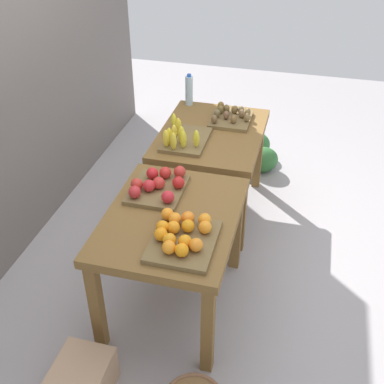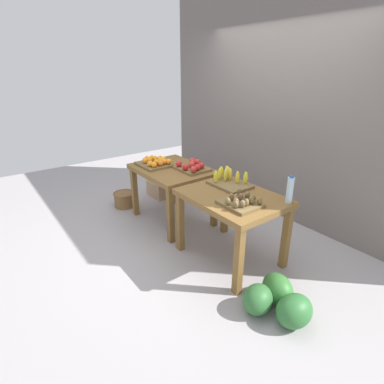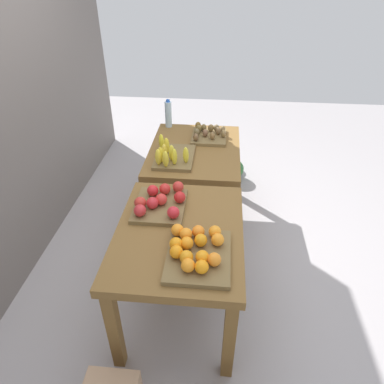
{
  "view_description": "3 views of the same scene",
  "coord_description": "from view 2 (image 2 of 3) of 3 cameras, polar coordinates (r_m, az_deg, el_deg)",
  "views": [
    {
      "loc": [
        -2.77,
        -0.7,
        2.55
      ],
      "look_at": [
        -0.09,
        -0.01,
        0.61
      ],
      "focal_mm": 44.95,
      "sensor_mm": 36.0,
      "label": 1
    },
    {
      "loc": [
        2.58,
        -2.03,
        1.96
      ],
      "look_at": [
        -0.08,
        -0.04,
        0.58
      ],
      "focal_mm": 28.18,
      "sensor_mm": 36.0,
      "label": 2
    },
    {
      "loc": [
        -2.2,
        -0.24,
        2.17
      ],
      "look_at": [
        0.08,
        -0.02,
        0.61
      ],
      "focal_mm": 32.27,
      "sensor_mm": 36.0,
      "label": 3
    }
  ],
  "objects": [
    {
      "name": "ground_plane",
      "position": [
        3.82,
        1.21,
        -8.36
      ],
      "size": [
        8.0,
        8.0,
        0.0
      ],
      "primitive_type": "plane",
      "color": "#A29D9F"
    },
    {
      "name": "back_wall",
      "position": [
        4.27,
        16.37,
        15.47
      ],
      "size": [
        4.4,
        0.12,
        3.0
      ],
      "primitive_type": "cube",
      "color": "slate",
      "rests_on": "ground_plane"
    },
    {
      "name": "display_table_left",
      "position": [
        3.96,
        -3.71,
        3.05
      ],
      "size": [
        1.04,
        0.8,
        0.75
      ],
      "color": "brown",
      "rests_on": "ground_plane"
    },
    {
      "name": "display_table_right",
      "position": [
        3.15,
        7.58,
        -2.43
      ],
      "size": [
        1.04,
        0.8,
        0.75
      ],
      "color": "brown",
      "rests_on": "ground_plane"
    },
    {
      "name": "orange_bin",
      "position": [
        4.03,
        -6.99,
        5.59
      ],
      "size": [
        0.44,
        0.37,
        0.11
      ],
      "color": "brown",
      "rests_on": "display_table_left"
    },
    {
      "name": "apple_bin",
      "position": [
        3.82,
        0.05,
        4.82
      ],
      "size": [
        0.42,
        0.36,
        0.11
      ],
      "color": "brown",
      "rests_on": "display_table_left"
    },
    {
      "name": "banana_crate",
      "position": [
        3.36,
        7.0,
        2.15
      ],
      "size": [
        0.44,
        0.32,
        0.17
      ],
      "color": "brown",
      "rests_on": "display_table_right"
    },
    {
      "name": "kiwi_bin",
      "position": [
        2.87,
        9.27,
        -1.88
      ],
      "size": [
        0.36,
        0.32,
        0.1
      ],
      "color": "brown",
      "rests_on": "display_table_right"
    },
    {
      "name": "water_bottle",
      "position": [
        3.01,
        18.04,
        0.37
      ],
      "size": [
        0.07,
        0.07,
        0.28
      ],
      "color": "silver",
      "rests_on": "display_table_right"
    },
    {
      "name": "watermelon_pile",
      "position": [
        2.82,
        15.87,
        -19.0
      ],
      "size": [
        0.59,
        0.61,
        0.27
      ],
      "color": "#2D6931",
      "rests_on": "ground_plane"
    },
    {
      "name": "wicker_basket",
      "position": [
        4.68,
        -12.67,
        -1.29
      ],
      "size": [
        0.32,
        0.32,
        0.22
      ],
      "color": "brown",
      "rests_on": "ground_plane"
    },
    {
      "name": "cardboard_produce_box",
      "position": [
        4.96,
        -6.0,
        0.71
      ],
      "size": [
        0.4,
        0.3,
        0.26
      ],
      "primitive_type": "cube",
      "color": "tan",
      "rests_on": "ground_plane"
    }
  ]
}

